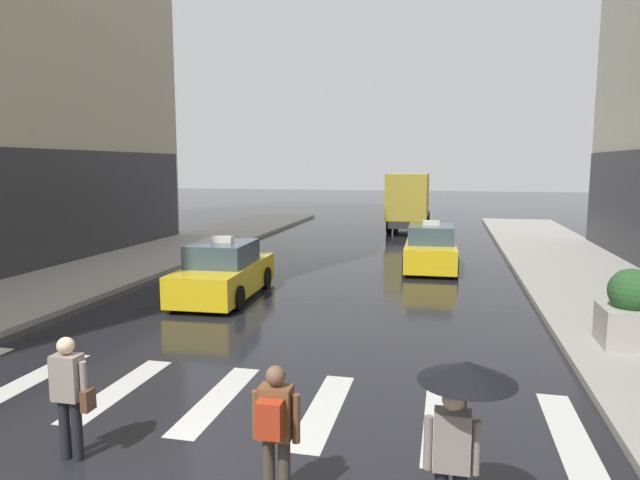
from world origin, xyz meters
TOP-DOWN VIEW (x-y plane):
  - crosswalk_markings at (-0.00, 3.00)m, footprint 11.30×2.80m
  - taxi_lead at (-2.67, 9.75)m, footprint 2.08×4.61m
  - taxi_second at (3.04, 15.74)m, footprint 2.02×4.58m
  - box_truck at (1.41, 27.87)m, footprint 2.32×7.56m
  - pedestrian_with_umbrella at (3.79, 0.22)m, footprint 0.96×0.96m
  - pedestrian_with_backpack at (1.82, 0.40)m, footprint 0.55×0.43m
  - pedestrian_with_handbag at (-1.08, 0.81)m, footprint 0.60×0.24m
  - planter_near_corner at (7.29, 7.01)m, footprint 1.10×1.10m

SIDE VIEW (x-z plane):
  - crosswalk_markings at x=0.00m, z-range 0.00..0.01m
  - taxi_lead at x=-2.67m, z-range -0.18..1.63m
  - taxi_second at x=3.04m, z-range -0.18..1.63m
  - planter_near_corner at x=7.29m, z-range 0.07..1.67m
  - pedestrian_with_handbag at x=-1.08m, z-range 0.11..1.76m
  - pedestrian_with_backpack at x=1.82m, z-range 0.15..1.80m
  - pedestrian_with_umbrella at x=3.79m, z-range 0.55..2.49m
  - box_truck at x=1.41m, z-range 0.18..3.53m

